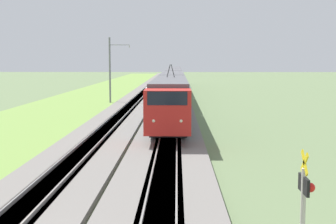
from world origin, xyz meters
name	(u,v)px	position (x,y,z in m)	size (l,w,h in m)	color
ballast_main	(138,100)	(50.00, 0.00, 0.15)	(240.00, 4.40, 0.30)	slate
ballast_adjacent	(173,100)	(50.00, -4.60, 0.15)	(240.00, 4.40, 0.30)	slate
track_main	(138,100)	(50.00, 0.00, 0.16)	(240.00, 1.57, 0.45)	#4C4238
track_adjacent	(173,100)	(50.00, -4.60, 0.16)	(240.00, 1.57, 0.45)	#4C4238
grass_verge	(86,100)	(50.00, 6.71, 0.06)	(240.00, 11.97, 0.12)	olive
passenger_train	(173,81)	(55.93, -4.60, 2.28)	(80.22, 2.82, 4.91)	red
crossing_signal_far	(304,213)	(-0.79, -7.81, 2.06)	(0.70, 0.23, 3.38)	beige
catenary_mast_mid	(110,69)	(46.37, 2.97, 4.14)	(0.22, 2.56, 8.01)	slate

